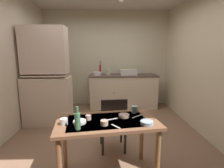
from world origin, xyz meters
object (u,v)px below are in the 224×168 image
at_px(chair_far_side, 113,123).
at_px(glass_bottle, 77,120).
at_px(sink_basin, 129,72).
at_px(mixing_bowl_counter, 97,74).
at_px(serving_bowl_wide, 124,116).
at_px(hand_pump, 100,69).
at_px(hutch_cabinet, 47,80).
at_px(teacup_cream, 104,123).
at_px(dining_table, 107,129).

height_order(chair_far_side, glass_bottle, glass_bottle).
height_order(sink_basin, mixing_bowl_counter, sink_basin).
relative_size(mixing_bowl_counter, serving_bowl_wide, 1.77).
bearing_deg(glass_bottle, hand_pump, 87.37).
bearing_deg(glass_bottle, hutch_cabinet, 116.60).
bearing_deg(teacup_cream, glass_bottle, -161.77).
bearing_deg(serving_bowl_wide, mixing_bowl_counter, 100.05).
bearing_deg(teacup_cream, serving_bowl_wide, 44.00).
xyz_separation_m(dining_table, glass_bottle, (-0.31, -0.23, 0.20)).
bearing_deg(sink_basin, hutch_cabinet, -149.41).
xyz_separation_m(sink_basin, chair_far_side, (-0.52, -2.21, -0.54)).
distance_m(hand_pump, teacup_cream, 2.96).
distance_m(chair_far_side, glass_bottle, 0.95).
xyz_separation_m(hutch_cabinet, glass_bottle, (0.94, -1.88, -0.12)).
relative_size(sink_basin, hand_pump, 1.13).
bearing_deg(teacup_cream, chair_far_side, 79.61).
bearing_deg(sink_basin, chair_far_side, -103.21).
bearing_deg(dining_table, mixing_bowl_counter, 95.35).
relative_size(sink_basin, teacup_cream, 5.24).
distance_m(hand_pump, glass_bottle, 3.04).
bearing_deg(chair_far_side, mixing_bowl_counter, 99.13).
xyz_separation_m(hutch_cabinet, dining_table, (1.25, -1.66, -0.32)).
distance_m(dining_table, serving_bowl_wide, 0.26).
bearing_deg(dining_table, teacup_cream, -103.88).
height_order(mixing_bowl_counter, serving_bowl_wide, mixing_bowl_counter).
xyz_separation_m(hand_pump, mixing_bowl_counter, (-0.08, -0.10, -0.12)).
relative_size(hutch_cabinet, mixing_bowl_counter, 8.70).
bearing_deg(dining_table, glass_bottle, -143.81).
height_order(hand_pump, serving_bowl_wide, hand_pump).
bearing_deg(sink_basin, dining_table, -102.48).
height_order(mixing_bowl_counter, glass_bottle, mixing_bowl_counter).
height_order(teacup_cream, glass_bottle, glass_bottle).
xyz_separation_m(sink_basin, teacup_cream, (-0.64, -2.89, -0.23)).
bearing_deg(sink_basin, glass_bottle, -107.12).
xyz_separation_m(hutch_cabinet, sink_basin, (1.86, 1.10, 0.04)).
distance_m(sink_basin, hand_pump, 0.79).
distance_m(hand_pump, dining_table, 2.85).
bearing_deg(mixing_bowl_counter, glass_bottle, -91.09).
bearing_deg(hutch_cabinet, teacup_cream, -55.79).
bearing_deg(sink_basin, teacup_cream, -102.54).
bearing_deg(mixing_bowl_counter, serving_bowl_wide, -79.95).
height_order(chair_far_side, serving_bowl_wide, chair_far_side).
xyz_separation_m(mixing_bowl_counter, teacup_cream, (0.22, -2.84, -0.20)).
xyz_separation_m(hand_pump, chair_far_side, (0.26, -2.25, -0.63)).
height_order(hand_pump, chair_far_side, hand_pump).
xyz_separation_m(mixing_bowl_counter, chair_far_side, (0.35, -2.16, -0.50)).
relative_size(sink_basin, serving_bowl_wide, 3.32).
distance_m(chair_far_side, teacup_cream, 0.76).
xyz_separation_m(dining_table, chair_far_side, (0.09, 0.55, -0.17)).
relative_size(hand_pump, teacup_cream, 4.64).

